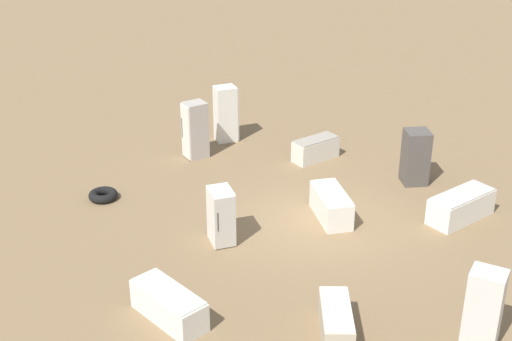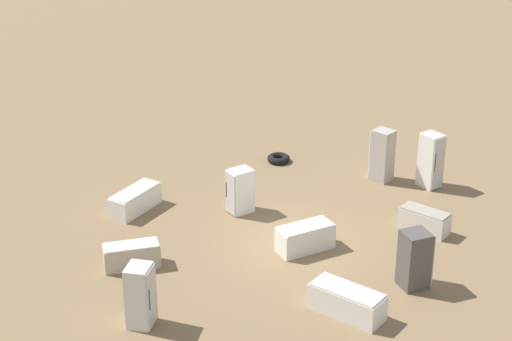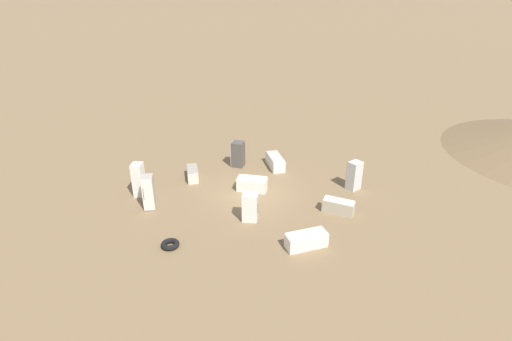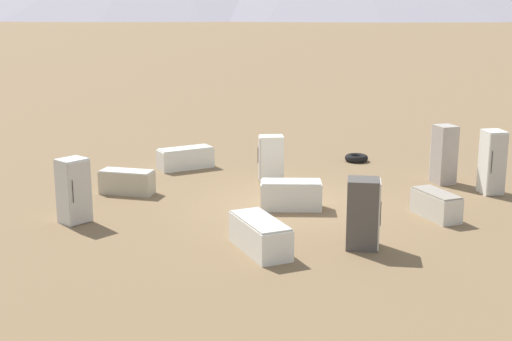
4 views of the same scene
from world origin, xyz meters
name	(u,v)px [view 4 (image 4 of 4)]	position (x,y,z in m)	size (l,w,h in m)	color
ground_plane	(287,205)	(0.00, 0.00, 0.00)	(1000.00, 1000.00, 0.00)	brown
discarded_fridge_0	(492,162)	(-4.43, 4.15, 0.92)	(0.88, 0.88, 1.85)	silver
discarded_fridge_1	(291,195)	(0.27, 0.30, 0.38)	(1.49, 1.74, 0.77)	silver
discarded_fridge_2	(436,205)	(-1.24, 3.76, 0.34)	(1.29, 1.56, 0.69)	beige
discarded_fridge_3	(186,158)	(-1.64, -5.10, 0.35)	(1.94, 1.39, 0.70)	silver
discarded_fridge_4	(444,154)	(-4.77, 2.57, 0.89)	(0.85, 0.88, 1.79)	#A89E93
discarded_fridge_5	(260,235)	(3.43, 1.53, 0.37)	(1.63, 2.02, 0.74)	silver
discarded_fridge_6	(74,191)	(4.43, -3.48, 0.82)	(0.73, 0.68, 1.64)	silver
discarded_fridge_7	(271,159)	(-1.91, -1.85, 0.71)	(0.90, 0.92, 1.42)	silver
discarded_fridge_8	(363,214)	(1.88, 3.27, 0.80)	(0.93, 0.96, 1.60)	#4C4742
discarded_fridge_9	(127,182)	(1.73, -4.39, 0.35)	(1.11, 1.65, 0.69)	#B2A88E
scrap_tire	(356,158)	(-5.89, -0.98, 0.12)	(0.80, 0.80, 0.24)	black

